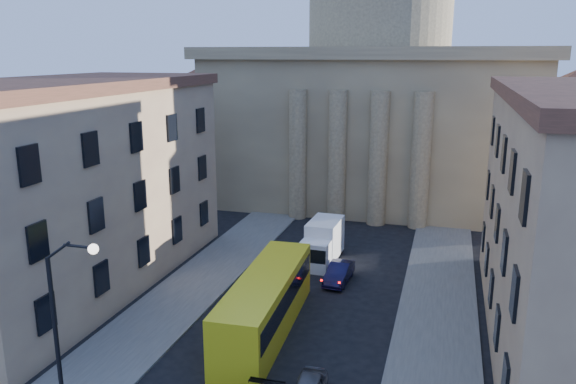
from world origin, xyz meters
name	(u,v)px	position (x,y,z in m)	size (l,w,h in m)	color
sidewalk_left	(155,321)	(-8.50, 18.00, 0.07)	(5.00, 60.00, 0.15)	#55544E
sidewalk_right	(434,361)	(8.50, 18.00, 0.07)	(5.00, 60.00, 0.15)	#55544E
church	(377,93)	(0.00, 55.47, 11.88)	(68.02, 28.76, 36.60)	#756348
building_left	(70,184)	(-17.00, 22.00, 7.42)	(11.60, 26.60, 14.70)	tan
street_lamp	(64,318)	(-6.97, 8.00, 5.29)	(2.62, 0.44, 8.83)	black
car_right_distant	(339,273)	(1.34, 27.49, 0.70)	(1.48, 4.25, 1.40)	black
city_bus	(266,301)	(-1.45, 18.88, 1.91)	(3.43, 12.70, 3.55)	yellow
box_truck	(322,243)	(-0.80, 31.28, 1.53)	(2.52, 5.95, 3.22)	white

